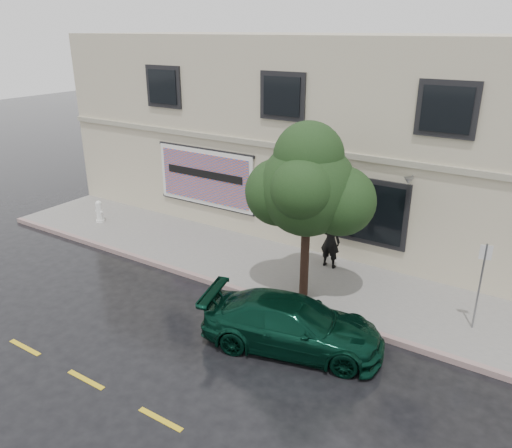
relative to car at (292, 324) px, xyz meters
The scene contains 12 objects.
ground 3.26m from the car, behind, with size 90.00×90.00×0.00m, color black.
sidewalk 4.57m from the car, 134.84° to the left, with size 20.00×3.50×0.15m, color gray.
curb 3.57m from the car, 155.34° to the left, with size 20.00×0.18×0.16m, color gray.
road_marking 4.81m from the car, 132.21° to the right, with size 19.00×0.12×0.01m, color gold.
building 9.94m from the car, 109.64° to the left, with size 20.00×8.12×7.00m.
billboard 8.18m from the car, 142.63° to the left, with size 4.30×0.16×2.20m.
car is the anchor object (origin of this frame).
pedestrian 4.34m from the car, 103.15° to the left, with size 0.63×0.42×1.74m, color black.
umbrella 4.61m from the car, 103.15° to the left, with size 0.93×0.93×0.69m, color black.
street_tree 3.53m from the car, 110.83° to the left, with size 2.54×2.54×4.43m.
fire_hydrant 10.58m from the car, 163.70° to the left, with size 0.35×0.33×0.86m.
sign_pole 4.73m from the car, 40.11° to the left, with size 0.28×0.09×2.30m.
Camera 1 is at (7.96, -8.99, 7.19)m, focal length 35.00 mm.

